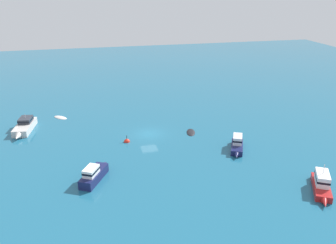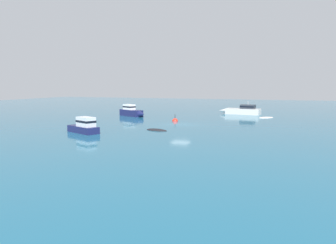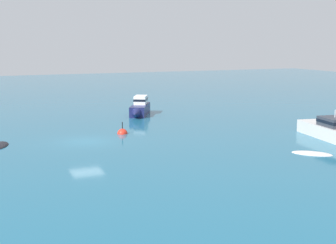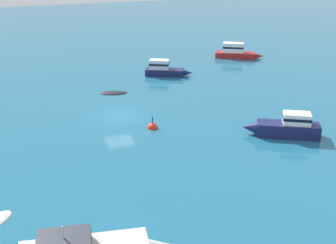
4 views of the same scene
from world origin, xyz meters
name	(u,v)px [view 2 (image 2 of 4)]	position (x,y,z in m)	size (l,w,h in m)	color
ground_plane	(181,125)	(0.00, 0.00, 0.00)	(160.00, 160.00, 0.00)	#1E607F
powerboat	(83,126)	(-11.04, 8.01, 0.74)	(3.35, 5.45, 1.83)	#191E4C
motor_cruiser	(132,112)	(8.61, 11.62, 0.78)	(4.00, 5.95, 1.99)	#191E4C
powerboat_1	(242,110)	(18.77, -5.85, 0.72)	(3.10, 7.79, 2.40)	silver
dinghy	(157,130)	(-6.45, 0.93, 0.00)	(2.01, 3.14, 0.39)	black
rib	(266,118)	(13.63, -10.37, 0.00)	(2.85, 2.92, 0.31)	silver
channel_buoy	(175,121)	(3.65, 2.05, 0.00)	(0.88, 0.88, 1.45)	red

